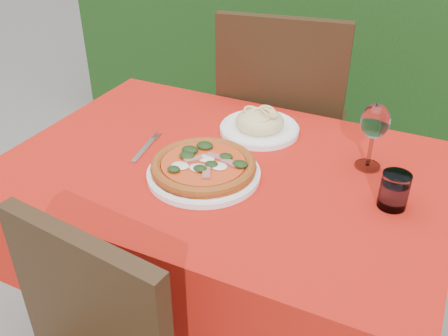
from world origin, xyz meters
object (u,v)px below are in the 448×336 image
at_px(chair_far, 282,121).
at_px(fork, 144,150).
at_px(pizza_plate, 204,168).
at_px(pasta_plate, 260,125).
at_px(water_glass, 394,192).
at_px(wine_glass, 375,124).

xyz_separation_m(chair_far, fork, (-0.22, -0.65, 0.15)).
relative_size(chair_far, pizza_plate, 2.75).
bearing_deg(pasta_plate, chair_far, 97.75).
bearing_deg(pasta_plate, water_glass, -26.46).
bearing_deg(water_glass, pasta_plate, 153.54).
bearing_deg(chair_far, pizza_plate, 81.87).
distance_m(chair_far, pasta_plate, 0.43).
distance_m(pizza_plate, wine_glass, 0.49).
relative_size(chair_far, water_glass, 10.95).
relative_size(pasta_plate, water_glass, 2.67).
relative_size(pizza_plate, pasta_plate, 1.49).
distance_m(pasta_plate, water_glass, 0.51).
xyz_separation_m(pasta_plate, fork, (-0.27, -0.27, -0.02)).
xyz_separation_m(wine_glass, fork, (-0.63, -0.20, -0.13)).
height_order(chair_far, wine_glass, chair_far).
distance_m(wine_glass, fork, 0.68).
height_order(chair_far, fork, chair_far).
height_order(pasta_plate, fork, pasta_plate).
distance_m(pizza_plate, water_glass, 0.50).
xyz_separation_m(pizza_plate, fork, (-0.23, 0.05, -0.02)).
bearing_deg(wine_glass, water_glass, -59.87).
bearing_deg(water_glass, pizza_plate, -170.24).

